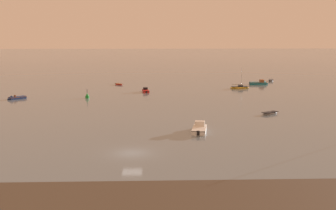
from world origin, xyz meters
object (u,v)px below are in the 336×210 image
at_px(sailboat_moored_2, 240,88).
at_px(channel_buoy, 87,96).
at_px(motorboat_moored_0, 261,83).
at_px(rowboat_moored_1, 271,81).
at_px(motorboat_moored_1, 200,129).
at_px(motorboat_moored_5, 145,91).
at_px(rowboat_moored_2, 270,113).
at_px(motorboat_moored_3, 15,98).
at_px(rowboat_moored_3, 119,84).

distance_m(sailboat_moored_2, channel_buoy, 42.91).
relative_size(motorboat_moored_0, rowboat_moored_1, 1.27).
relative_size(motorboat_moored_0, motorboat_moored_1, 0.97).
bearing_deg(motorboat_moored_5, motorboat_moored_0, -73.72).
relative_size(rowboat_moored_2, sailboat_moored_2, 0.64).
height_order(rowboat_moored_1, sailboat_moored_2, sailboat_moored_2).
bearing_deg(motorboat_moored_5, motorboat_moored_3, 104.31).
xyz_separation_m(motorboat_moored_0, motorboat_moored_5, (-34.44, -14.88, -0.08)).
xyz_separation_m(rowboat_moored_1, channel_buoy, (-53.63, -34.34, 0.27)).
height_order(rowboat_moored_1, rowboat_moored_2, rowboat_moored_1).
distance_m(motorboat_moored_0, channel_buoy, 54.36).
bearing_deg(rowboat_moored_3, motorboat_moored_0, -127.83).
relative_size(sailboat_moored_2, rowboat_moored_3, 1.76).
xyz_separation_m(motorboat_moored_0, sailboat_moored_2, (-8.32, -9.19, -0.07)).
distance_m(motorboat_moored_3, rowboat_moored_3, 34.82).
height_order(rowboat_moored_2, channel_buoy, channel_buoy).
bearing_deg(rowboat_moored_3, motorboat_moored_1, 159.07).
height_order(rowboat_moored_3, channel_buoy, channel_buoy).
height_order(motorboat_moored_0, rowboat_moored_3, motorboat_moored_0).
height_order(motorboat_moored_1, motorboat_moored_5, motorboat_moored_1).
distance_m(motorboat_moored_3, sailboat_moored_2, 58.91).
distance_m(rowboat_moored_1, rowboat_moored_2, 57.79).
distance_m(rowboat_moored_1, sailboat_moored_2, 22.76).
bearing_deg(motorboat_moored_1, motorboat_moored_3, 59.99).
relative_size(motorboat_moored_1, rowboat_moored_3, 1.78).
relative_size(rowboat_moored_1, channel_buoy, 2.00).
bearing_deg(sailboat_moored_2, motorboat_moored_1, -109.61).
distance_m(rowboat_moored_3, channel_buoy, 26.53).
xyz_separation_m(motorboat_moored_0, rowboat_moored_2, (-10.34, -46.76, -0.17)).
relative_size(sailboat_moored_2, channel_buoy, 2.58).
height_order(sailboat_moored_2, rowboat_moored_3, sailboat_moored_2).
height_order(rowboat_moored_1, motorboat_moored_5, motorboat_moored_5).
height_order(motorboat_moored_3, rowboat_moored_3, motorboat_moored_3).
bearing_deg(sailboat_moored_2, motorboat_moored_3, -163.99).
bearing_deg(motorboat_moored_0, channel_buoy, -149.39).
bearing_deg(rowboat_moored_1, motorboat_moored_5, 137.18).
relative_size(motorboat_moored_0, channel_buoy, 2.53).
bearing_deg(rowboat_moored_2, rowboat_moored_3, -87.88).
distance_m(sailboat_moored_2, motorboat_moored_5, 26.74).
xyz_separation_m(rowboat_moored_2, channel_buoy, (-37.64, 21.19, 0.30)).
relative_size(rowboat_moored_3, channel_buoy, 1.47).
relative_size(rowboat_moored_2, motorboat_moored_3, 0.89).
distance_m(rowboat_moored_1, motorboat_moored_5, 46.55).
bearing_deg(motorboat_moored_3, rowboat_moored_2, 116.12).
xyz_separation_m(motorboat_moored_3, rowboat_moored_3, (21.83, 27.13, -0.06)).
height_order(rowboat_moored_2, motorboat_moored_5, motorboat_moored_5).
xyz_separation_m(sailboat_moored_2, channel_buoy, (-39.66, -16.38, 0.20)).
height_order(motorboat_moored_3, sailboat_moored_2, sailboat_moored_2).
bearing_deg(motorboat_moored_0, motorboat_moored_1, -110.20).
xyz_separation_m(motorboat_moored_3, motorboat_moored_5, (30.13, 11.81, 0.04)).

